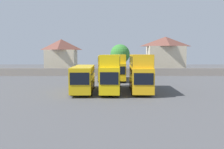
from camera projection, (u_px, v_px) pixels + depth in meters
ground at (112, 78)px, 51.51m from camera, size 140.00×140.00×0.00m
depot_boundary_wall at (112, 72)px, 57.77m from camera, size 56.00×0.50×1.80m
bus_1 at (83, 77)px, 33.16m from camera, size 2.81×10.19×3.48m
bus_2 at (111, 71)px, 33.65m from camera, size 2.87×11.25×5.01m
bus_3 at (140, 71)px, 33.45m from camera, size 3.01×10.36×5.05m
bus_4 at (104, 66)px, 48.10m from camera, size 3.03×11.09×4.77m
bus_5 at (119, 66)px, 48.08m from camera, size 2.93×10.78×5.00m
house_terrace_left at (61, 56)px, 64.45m from camera, size 7.87×6.91×8.95m
house_terrace_centre at (165, 55)px, 64.79m from camera, size 9.69×6.80×9.63m
tree_left_of_lot at (120, 54)px, 59.92m from camera, size 4.74×4.74×7.46m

